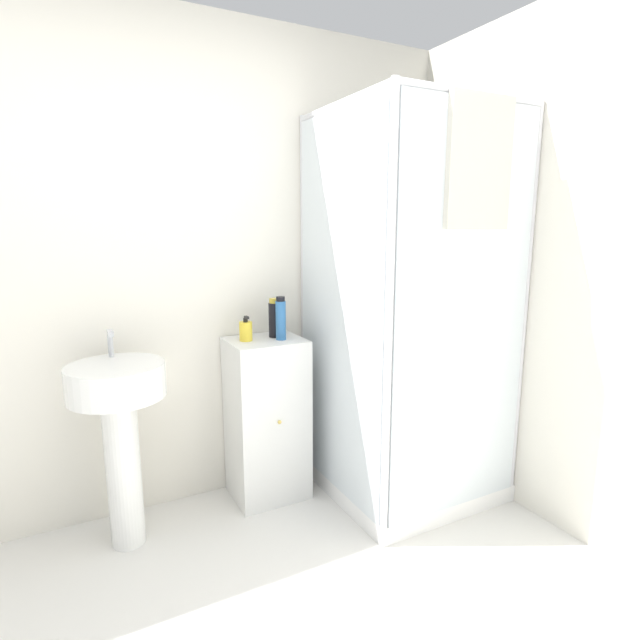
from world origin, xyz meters
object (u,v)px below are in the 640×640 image
object	(u,v)px
sink	(119,417)
soap_dispenser	(246,331)
shampoo_bottle_blue	(281,319)
shampoo_bottle_tall_black	(275,318)

from	to	relation	value
sink	soap_dispenser	distance (m)	0.73
sink	shampoo_bottle_blue	size ratio (longest dim) A/B	4.41
soap_dispenser	shampoo_bottle_tall_black	bearing A→B (deg)	4.00
soap_dispenser	shampoo_bottle_tall_black	distance (m)	0.17
soap_dispenser	shampoo_bottle_blue	xyz separation A→B (m)	(0.17, -0.06, 0.06)
sink	shampoo_bottle_tall_black	world-z (taller)	shampoo_bottle_tall_black
shampoo_bottle_tall_black	shampoo_bottle_blue	xyz separation A→B (m)	(0.00, -0.07, 0.01)
sink	soap_dispenser	bearing A→B (deg)	10.35
sink	shampoo_bottle_tall_black	xyz separation A→B (m)	(0.82, 0.13, 0.36)
sink	shampoo_bottle_blue	world-z (taller)	shampoo_bottle_blue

